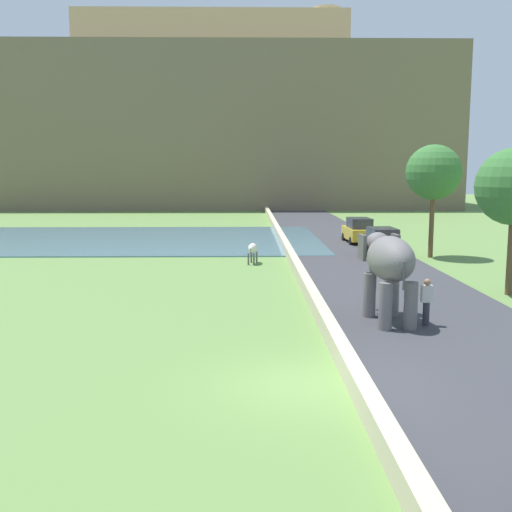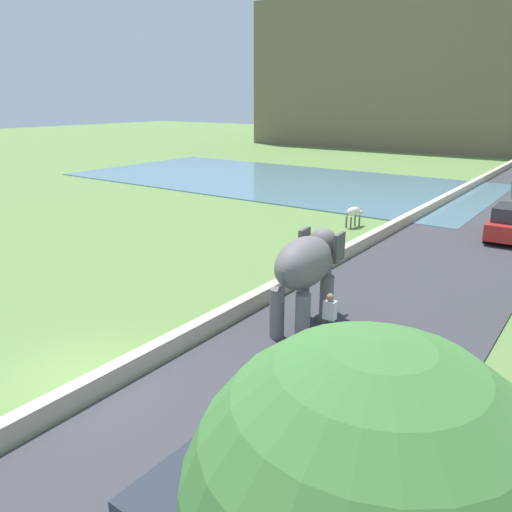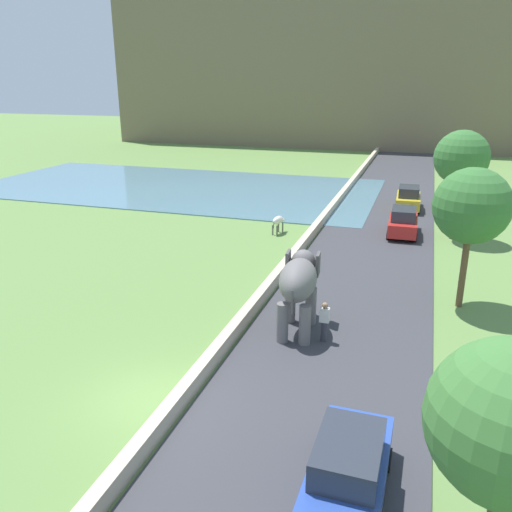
{
  "view_description": "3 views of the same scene",
  "coord_description": "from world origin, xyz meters",
  "px_view_note": "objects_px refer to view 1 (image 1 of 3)",
  "views": [
    {
      "loc": [
        -1.4,
        -13.91,
        5.19
      ],
      "look_at": [
        -0.96,
        10.9,
        1.58
      ],
      "focal_mm": 42.12,
      "sensor_mm": 36.0,
      "label": 1
    },
    {
      "loc": [
        10.58,
        -6.71,
        6.91
      ],
      "look_at": [
        0.08,
        7.92,
        1.26
      ],
      "focal_mm": 35.37,
      "sensor_mm": 36.0,
      "label": 2
    },
    {
      "loc": [
        7.58,
        -12.27,
        9.46
      ],
      "look_at": [
        0.76,
        8.78,
        1.91
      ],
      "focal_mm": 36.77,
      "sensor_mm": 36.0,
      "label": 3
    }
  ],
  "objects_px": {
    "elephant": "(388,264)",
    "person_beside_elephant": "(427,301)",
    "cow_white": "(253,249)",
    "car_yellow": "(359,231)",
    "car_red": "(382,243)"
  },
  "relations": [
    {
      "from": "car_yellow",
      "to": "elephant",
      "type": "bearing_deg",
      "value": -98.22
    },
    {
      "from": "person_beside_elephant",
      "to": "car_yellow",
      "type": "relative_size",
      "value": 0.4
    },
    {
      "from": "cow_white",
      "to": "car_yellow",
      "type": "bearing_deg",
      "value": 50.26
    },
    {
      "from": "elephant",
      "to": "car_red",
      "type": "distance_m",
      "value": 15.21
    },
    {
      "from": "elephant",
      "to": "cow_white",
      "type": "relative_size",
      "value": 2.48
    },
    {
      "from": "car_yellow",
      "to": "car_red",
      "type": "distance_m",
      "value": 7.13
    },
    {
      "from": "person_beside_elephant",
      "to": "cow_white",
      "type": "relative_size",
      "value": 1.15
    },
    {
      "from": "person_beside_elephant",
      "to": "cow_white",
      "type": "distance_m",
      "value": 14.59
    },
    {
      "from": "car_red",
      "to": "elephant",
      "type": "bearing_deg",
      "value": -102.07
    },
    {
      "from": "elephant",
      "to": "person_beside_elephant",
      "type": "distance_m",
      "value": 1.76
    },
    {
      "from": "car_yellow",
      "to": "cow_white",
      "type": "relative_size",
      "value": 2.85
    },
    {
      "from": "elephant",
      "to": "car_yellow",
      "type": "bearing_deg",
      "value": 81.78
    },
    {
      "from": "car_yellow",
      "to": "car_red",
      "type": "bearing_deg",
      "value": -90.0
    },
    {
      "from": "elephant",
      "to": "cow_white",
      "type": "height_order",
      "value": "elephant"
    },
    {
      "from": "car_red",
      "to": "car_yellow",
      "type": "bearing_deg",
      "value": 90.0
    }
  ]
}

